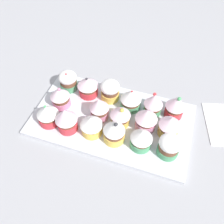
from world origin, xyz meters
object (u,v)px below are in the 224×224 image
at_px(baking_tray, 112,120).
at_px(cupcake_13, 114,131).
at_px(cupcake_8, 120,115).
at_px(cupcake_16, 48,115).
at_px(cupcake_1, 153,104).
at_px(cupcake_6, 170,125).
at_px(cupcake_12, 141,138).
at_px(cupcake_2, 131,99).
at_px(cupcake_10, 60,97).
at_px(cupcake_4, 88,86).
at_px(cupcake_7, 146,119).
at_px(cupcake_9, 99,108).
at_px(cupcake_3, 110,90).
at_px(cupcake_15, 66,119).
at_px(cupcake_5, 68,81).
at_px(cupcake_14, 91,125).
at_px(cupcake_0, 175,106).
at_px(cupcake_11, 169,146).

bearing_deg(baking_tray, cupcake_13, 113.37).
bearing_deg(cupcake_8, cupcake_16, 17.08).
xyz_separation_m(cupcake_1, cupcake_6, (-0.06, 0.06, -0.00)).
bearing_deg(cupcake_12, cupcake_8, -35.77).
bearing_deg(cupcake_2, cupcake_10, 16.69).
height_order(cupcake_2, cupcake_4, cupcake_2).
xyz_separation_m(cupcake_6, cupcake_7, (0.06, 0.00, 0.00)).
relative_size(cupcake_4, cupcake_9, 0.89).
relative_size(cupcake_3, cupcake_8, 0.97).
xyz_separation_m(cupcake_4, cupcake_8, (-0.13, 0.08, 0.00)).
bearing_deg(cupcake_15, cupcake_16, -4.42).
distance_m(cupcake_9, cupcake_10, 0.13).
relative_size(cupcake_5, cupcake_14, 1.03).
bearing_deg(cupcake_1, cupcake_16, 25.02).
height_order(cupcake_5, cupcake_14, cupcake_5).
bearing_deg(cupcake_10, cupcake_4, -131.03).
height_order(baking_tray, cupcake_12, cupcake_12).
distance_m(baking_tray, cupcake_7, 0.11).
relative_size(cupcake_8, cupcake_16, 1.07).
bearing_deg(cupcake_14, baking_tray, -120.69).
relative_size(baking_tray, cupcake_6, 6.64).
relative_size(cupcake_2, cupcake_12, 1.09).
bearing_deg(baking_tray, cupcake_8, 163.56).
height_order(cupcake_1, cupcake_16, cupcake_1).
bearing_deg(cupcake_10, cupcake_1, -167.36).
height_order(cupcake_2, cupcake_10, cupcake_10).
bearing_deg(cupcake_4, cupcake_0, -179.94).
bearing_deg(cupcake_4, cupcake_15, 87.96).
height_order(cupcake_9, cupcake_14, cupcake_9).
bearing_deg(cupcake_4, cupcake_3, -175.81).
distance_m(cupcake_7, cupcake_10, 0.26).
bearing_deg(cupcake_10, cupcake_6, -179.65).
bearing_deg(cupcake_11, cupcake_15, 2.48).
relative_size(cupcake_4, cupcake_11, 1.03).
relative_size(baking_tray, cupcake_8, 6.52).
height_order(baking_tray, cupcake_5, cupcake_5).
bearing_deg(cupcake_1, baking_tray, 29.41).
relative_size(cupcake_1, cupcake_14, 1.22).
height_order(cupcake_6, cupcake_10, cupcake_10).
bearing_deg(cupcake_4, cupcake_16, 64.37).
bearing_deg(cupcake_16, cupcake_10, -94.39).
distance_m(cupcake_1, cupcake_13, 0.15).
bearing_deg(cupcake_5, cupcake_14, 134.33).
distance_m(cupcake_9, cupcake_12, 0.15).
bearing_deg(cupcake_16, cupcake_4, -115.63).
bearing_deg(cupcake_6, cupcake_13, 26.23).
xyz_separation_m(cupcake_2, cupcake_7, (-0.06, 0.06, 0.00)).
bearing_deg(baking_tray, cupcake_4, -34.21).
xyz_separation_m(cupcake_11, cupcake_14, (0.21, 0.00, -0.00)).
bearing_deg(cupcake_4, cupcake_14, 115.89).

